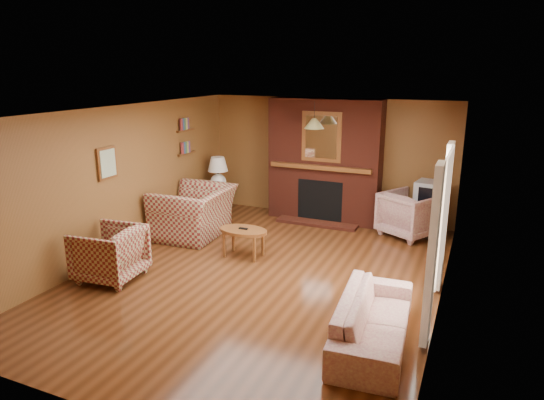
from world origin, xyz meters
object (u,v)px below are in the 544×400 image
at_px(plaid_armchair, 110,253).
at_px(coffee_table, 243,233).
at_px(floral_armchair, 409,214).
at_px(side_table, 219,202).
at_px(table_lamp, 218,172).
at_px(floral_sofa, 373,320).
at_px(crt_tv, 430,194).
at_px(fireplace, 324,162).
at_px(plaid_loveseat, 194,212).
at_px(tv_stand, 428,221).

bearing_deg(plaid_armchair, coffee_table, 132.73).
distance_m(floral_armchair, coffee_table, 3.11).
bearing_deg(side_table, table_lamp, 135.00).
relative_size(floral_sofa, table_lamp, 2.72).
distance_m(side_table, crt_tv, 4.20).
height_order(fireplace, table_lamp, fireplace).
bearing_deg(fireplace, plaid_loveseat, -134.66).
bearing_deg(plaid_armchair, plaid_loveseat, 171.86).
relative_size(coffee_table, crt_tv, 1.45).
bearing_deg(coffee_table, tv_stand, 40.48).
bearing_deg(plaid_loveseat, tv_stand, 110.04).
xyz_separation_m(plaid_armchair, coffee_table, (1.38, 1.54, 0.01)).
relative_size(table_lamp, crt_tv, 1.22).
distance_m(plaid_loveseat, side_table, 1.37).
bearing_deg(floral_sofa, fireplace, 20.34).
distance_m(plaid_armchair, tv_stand, 5.50).
xyz_separation_m(coffee_table, crt_tv, (2.62, 2.23, 0.39)).
xyz_separation_m(coffee_table, tv_stand, (2.62, 2.24, -0.12)).
xyz_separation_m(fireplace, side_table, (-2.10, -0.53, -0.92)).
relative_size(floral_sofa, coffee_table, 2.29).
xyz_separation_m(table_lamp, tv_stand, (4.15, 0.35, -0.63)).
relative_size(plaid_armchair, table_lamp, 1.26).
bearing_deg(plaid_armchair, fireplace, 148.39).
distance_m(fireplace, crt_tv, 2.10).
distance_m(fireplace, floral_armchair, 1.92).
bearing_deg(crt_tv, floral_sofa, -92.19).
bearing_deg(plaid_loveseat, floral_armchair, 110.01).
bearing_deg(plaid_loveseat, coffee_table, 63.34).
bearing_deg(floral_sofa, plaid_loveseat, 54.65).
relative_size(coffee_table, tv_stand, 1.44).
bearing_deg(floral_sofa, table_lamp, 43.72).
relative_size(fireplace, side_table, 4.53).
bearing_deg(crt_tv, tv_stand, 90.00).
xyz_separation_m(coffee_table, side_table, (-1.53, 1.89, -0.14)).
relative_size(floral_sofa, tv_stand, 3.31).
bearing_deg(table_lamp, floral_sofa, -41.87).
xyz_separation_m(floral_sofa, table_lamp, (-4.00, 3.58, 0.64)).
height_order(plaid_loveseat, floral_sofa, plaid_loveseat).
xyz_separation_m(side_table, crt_tv, (4.15, 0.34, 0.52)).
bearing_deg(coffee_table, plaid_loveseat, 156.70).
distance_m(plaid_armchair, floral_sofa, 3.86).
relative_size(floral_sofa, crt_tv, 3.32).
height_order(fireplace, coffee_table, fireplace).
distance_m(table_lamp, crt_tv, 4.17).
height_order(plaid_armchair, coffee_table, plaid_armchair).
relative_size(fireplace, crt_tv, 4.29).
bearing_deg(fireplace, crt_tv, -5.30).
xyz_separation_m(floral_armchair, table_lamp, (-3.83, -0.21, 0.50)).
xyz_separation_m(fireplace, floral_armchair, (1.73, -0.33, -0.77)).
relative_size(side_table, table_lamp, 0.78).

